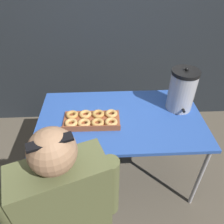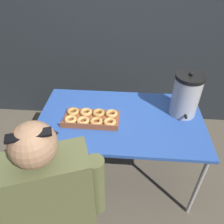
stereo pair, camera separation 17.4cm
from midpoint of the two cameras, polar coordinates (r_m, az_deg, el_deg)
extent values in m
plane|color=brown|center=(2.33, 4.02, -15.90)|extent=(12.00, 12.00, 0.00)
cube|color=#23282D|center=(2.47, 5.95, 22.41)|extent=(6.00, 0.10, 2.43)
cube|color=#2D56B2|center=(1.79, 5.04, -2.08)|extent=(1.34, 0.78, 0.03)
cylinder|color=#ADADB2|center=(1.92, -15.45, -16.33)|extent=(0.03, 0.03, 0.72)
cylinder|color=#ADADB2|center=(1.96, 23.81, -17.92)|extent=(0.03, 0.03, 0.72)
cylinder|color=#ADADB2|center=(2.36, -10.68, -2.72)|extent=(0.03, 0.03, 0.72)
cylinder|color=#ADADB2|center=(2.39, 19.76, -4.16)|extent=(0.03, 0.03, 0.72)
cube|color=brown|center=(1.76, -2.61, -1.91)|extent=(0.45, 0.24, 0.02)
cube|color=brown|center=(1.65, -3.13, -3.76)|extent=(0.45, 0.01, 0.04)
torus|color=#E7AE62|center=(1.73, -7.95, -2.09)|extent=(0.14, 0.14, 0.03)
torus|color=#E4AC60|center=(1.71, -4.70, -2.40)|extent=(0.12, 0.12, 0.03)
torus|color=tan|center=(1.70, -1.20, -2.59)|extent=(0.14, 0.14, 0.03)
torus|color=#E2AA5E|center=(1.69, 2.36, -2.76)|extent=(0.13, 0.13, 0.03)
torus|color=tan|center=(1.80, -7.43, 0.00)|extent=(0.14, 0.14, 0.03)
torus|color=#E0A85B|center=(1.79, -4.05, -0.14)|extent=(0.13, 0.13, 0.03)
torus|color=#CE9649|center=(1.78, -0.73, -0.33)|extent=(0.11, 0.11, 0.03)
torus|color=#DEA659|center=(1.77, 2.70, -0.53)|extent=(0.14, 0.14, 0.03)
cylinder|color=#B7B7BC|center=(1.86, 21.25, 3.67)|extent=(0.21, 0.21, 0.32)
cylinder|color=black|center=(1.77, 22.55, 8.35)|extent=(0.22, 0.22, 0.03)
sphere|color=black|center=(1.76, 22.76, 9.10)|extent=(0.03, 0.03, 0.03)
cylinder|color=black|center=(1.83, 21.26, -1.00)|extent=(0.02, 0.05, 0.02)
cube|color=black|center=(1.65, -13.60, -6.68)|extent=(0.13, 0.17, 0.01)
cube|color=#2D333D|center=(1.64, -13.63, -6.54)|extent=(0.11, 0.15, 0.00)
cube|color=#60663D|center=(1.32, -12.20, -20.48)|extent=(0.51, 0.36, 0.58)
sphere|color=tan|center=(1.00, -15.23, -8.49)|extent=(0.22, 0.22, 0.22)
cube|color=black|center=(0.93, -15.99, -6.08)|extent=(0.19, 0.11, 0.01)
cylinder|color=#60663D|center=(1.35, -0.17, -18.97)|extent=(0.10, 0.10, 0.46)
cylinder|color=#60663D|center=(1.38, -23.89, -22.41)|extent=(0.10, 0.10, 0.46)
camera|label=1|loc=(0.09, -87.14, 2.27)|focal=35.00mm
camera|label=2|loc=(0.09, 92.86, -2.27)|focal=35.00mm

